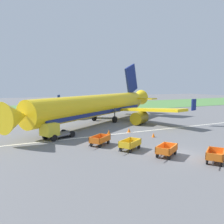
{
  "coord_description": "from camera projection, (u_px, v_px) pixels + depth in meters",
  "views": [
    {
      "loc": [
        -15.85,
        -17.62,
        6.86
      ],
      "look_at": [
        -0.41,
        13.15,
        2.8
      ],
      "focal_mm": 38.28,
      "sensor_mm": 36.0,
      "label": 1
    }
  ],
  "objects": [
    {
      "name": "apron_stripe",
      "position": [
        122.0,
        133.0,
        33.18
      ],
      "size": [
        120.0,
        0.36,
        0.01
      ],
      "primitive_type": "cube",
      "color": "silver",
      "rests_on": "ground"
    },
    {
      "name": "baggage_cart_far_end",
      "position": [
        100.0,
        140.0,
        26.78
      ],
      "size": [
        3.32,
        2.66,
        1.07
      ],
      "color": "orange",
      "rests_on": "ground"
    },
    {
      "name": "service_truck_beside_carts",
      "position": [
        53.0,
        131.0,
        29.51
      ],
      "size": [
        4.77,
        3.54,
        2.1
      ],
      "color": "slate",
      "rests_on": "ground"
    },
    {
      "name": "traffic_cone_by_carts",
      "position": [
        153.0,
        135.0,
        30.87
      ],
      "size": [
        0.42,
        0.42,
        0.55
      ],
      "primitive_type": "cone",
      "color": "orange",
      "rests_on": "ground"
    },
    {
      "name": "baggage_cart_second_in_row",
      "position": [
        215.0,
        156.0,
        20.96
      ],
      "size": [
        3.32,
        2.66,
        1.07
      ],
      "color": "orange",
      "rests_on": "ground"
    },
    {
      "name": "ground_plane",
      "position": [
        175.0,
        154.0,
        23.5
      ],
      "size": [
        220.0,
        220.0,
        0.0
      ],
      "primitive_type": "plane",
      "color": "slate"
    },
    {
      "name": "baggage_cart_fourth_in_row",
      "position": [
        130.0,
        144.0,
        24.83
      ],
      "size": [
        3.44,
        2.47,
        1.07
      ],
      "color": "gold",
      "rests_on": "ground"
    },
    {
      "name": "traffic_cone_near_plane",
      "position": [
        129.0,
        130.0,
        33.92
      ],
      "size": [
        0.49,
        0.49,
        0.64
      ],
      "primitive_type": "cone",
      "color": "orange",
      "rests_on": "ground"
    },
    {
      "name": "grass_strip",
      "position": [
        56.0,
        108.0,
        67.37
      ],
      "size": [
        220.0,
        28.0,
        0.06
      ],
      "primitive_type": "cube",
      "color": "#518442",
      "rests_on": "ground"
    },
    {
      "name": "traffic_cone_mid_apron",
      "position": [
        109.0,
        132.0,
        32.14
      ],
      "size": [
        0.55,
        0.55,
        0.72
      ],
      "primitive_type": "cone",
      "color": "orange",
      "rests_on": "ground"
    },
    {
      "name": "baggage_cart_third_in_row",
      "position": [
        167.0,
        150.0,
        22.68
      ],
      "size": [
        3.41,
        2.51,
        1.07
      ],
      "color": "orange",
      "rests_on": "ground"
    },
    {
      "name": "airplane",
      "position": [
        100.0,
        106.0,
        42.02
      ],
      "size": [
        33.33,
        28.06,
        11.34
      ],
      "color": "yellow",
      "rests_on": "ground"
    }
  ]
}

